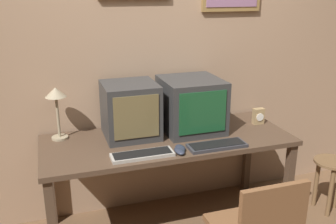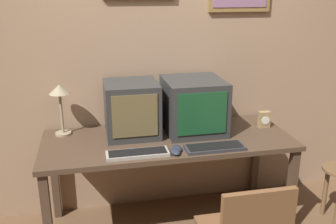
{
  "view_description": "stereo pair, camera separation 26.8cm",
  "coord_description": "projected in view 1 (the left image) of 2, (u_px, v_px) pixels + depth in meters",
  "views": [
    {
      "loc": [
        -0.79,
        -1.69,
        1.79
      ],
      "look_at": [
        0.0,
        0.73,
        0.95
      ],
      "focal_mm": 40.0,
      "sensor_mm": 36.0,
      "label": 1
    },
    {
      "loc": [
        -0.54,
        -1.76,
        1.79
      ],
      "look_at": [
        0.0,
        0.73,
        0.95
      ],
      "focal_mm": 40.0,
      "sensor_mm": 36.0,
      "label": 2
    }
  ],
  "objects": [
    {
      "name": "keyboard_side",
      "position": [
        217.0,
        145.0,
        2.59
      ],
      "size": [
        0.41,
        0.15,
        0.03
      ],
      "color": "#333338",
      "rests_on": "desk"
    },
    {
      "name": "desk_clock",
      "position": [
        258.0,
        116.0,
        3.02
      ],
      "size": [
        0.09,
        0.05,
        0.13
      ],
      "color": "#A38456",
      "rests_on": "desk"
    },
    {
      "name": "mouse_near_keyboard",
      "position": [
        180.0,
        148.0,
        2.54
      ],
      "size": [
        0.07,
        0.11,
        0.03
      ],
      "color": "#282D3D",
      "rests_on": "desk"
    },
    {
      "name": "side_stool",
      "position": [
        330.0,
        175.0,
        3.09
      ],
      "size": [
        0.28,
        0.28,
        0.46
      ],
      "color": "brown",
      "rests_on": "ground_plane"
    },
    {
      "name": "keyboard_main",
      "position": [
        142.0,
        155.0,
        2.45
      ],
      "size": [
        0.41,
        0.14,
        0.03
      ],
      "color": "#A8A399",
      "rests_on": "desk"
    },
    {
      "name": "mouse_far_corner",
      "position": [
        179.0,
        151.0,
        2.49
      ],
      "size": [
        0.06,
        0.12,
        0.03
      ],
      "color": "#282D3D",
      "rests_on": "desk"
    },
    {
      "name": "monitor_left",
      "position": [
        130.0,
        110.0,
        2.74
      ],
      "size": [
        0.39,
        0.4,
        0.4
      ],
      "color": "#333333",
      "rests_on": "desk"
    },
    {
      "name": "desk",
      "position": [
        168.0,
        148.0,
        2.78
      ],
      "size": [
        1.82,
        0.72,
        0.74
      ],
      "color": "#4C3828",
      "rests_on": "ground_plane"
    },
    {
      "name": "desk_lamp",
      "position": [
        56.0,
        99.0,
        2.65
      ],
      "size": [
        0.15,
        0.15,
        0.39
      ],
      "color": "tan",
      "rests_on": "desk"
    },
    {
      "name": "wall_back",
      "position": [
        152.0,
        53.0,
        2.94
      ],
      "size": [
        8.0,
        0.08,
        2.6
      ],
      "color": "tan",
      "rests_on": "ground_plane"
    },
    {
      "name": "monitor_right",
      "position": [
        191.0,
        105.0,
        2.86
      ],
      "size": [
        0.44,
        0.46,
        0.4
      ],
      "color": "#333333",
      "rests_on": "desk"
    }
  ]
}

